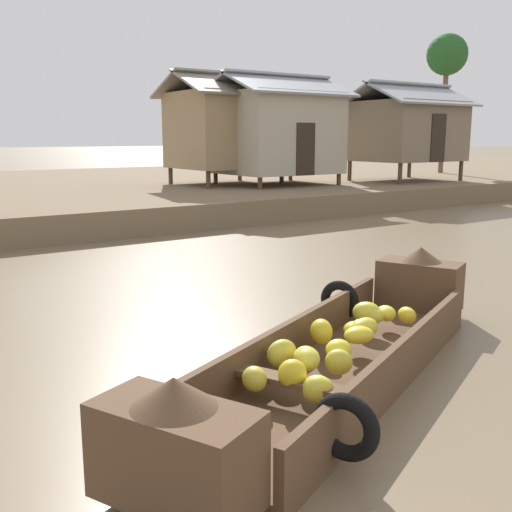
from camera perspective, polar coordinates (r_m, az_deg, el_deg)
name	(u,v)px	position (r m, az deg, el deg)	size (l,w,h in m)	color
ground_plane	(123,284)	(10.48, -12.41, -2.55)	(300.00, 300.00, 0.00)	#726047
banana_boat	(341,350)	(6.24, 8.04, -8.77)	(5.78, 3.38, 0.97)	brown
stilt_house_left	(225,129)	(22.83, -2.93, 11.89)	(4.23, 3.72, 4.07)	#4C3826
stilt_house_mid_left	(277,132)	(22.64, 2.00, 11.63)	(4.65, 3.80, 4.00)	#4C3826
stilt_house_mid_right	(407,130)	(25.35, 14.03, 11.46)	(4.65, 3.58, 3.84)	#4C3826
palm_tree_near	(447,57)	(31.87, 17.54, 17.43)	(1.95, 1.95, 6.60)	brown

